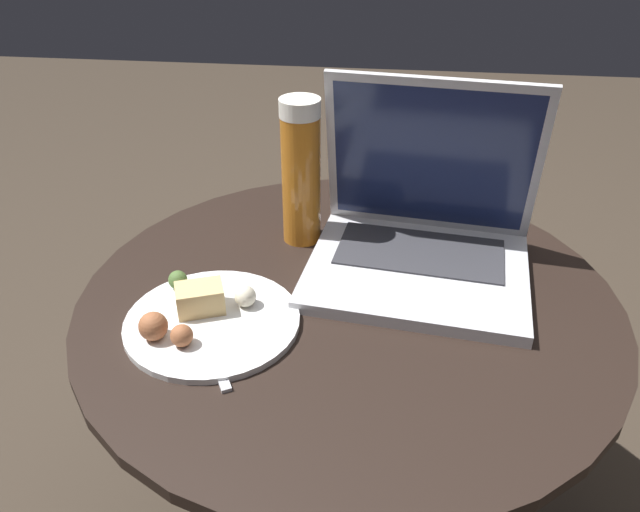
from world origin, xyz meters
TOP-DOWN VIEW (x-y plane):
  - table at (0.00, 0.00)m, footprint 0.75×0.75m
  - napkin at (-0.15, -0.08)m, footprint 0.17×0.14m
  - laptop at (0.10, 0.09)m, footprint 0.34×0.29m
  - beer_glass at (-0.09, 0.14)m, footprint 0.06×0.06m
  - snack_plate at (-0.18, -0.09)m, footprint 0.23×0.23m
  - fork at (-0.17, -0.11)m, footprint 0.11×0.18m

SIDE VIEW (x-z plane):
  - table at x=0.00m, z-range 0.14..0.65m
  - napkin at x=-0.15m, z-range 0.51..0.51m
  - fork at x=-0.17m, z-range 0.51..0.51m
  - snack_plate at x=-0.18m, z-range 0.50..0.54m
  - laptop at x=0.10m, z-range 0.43..0.70m
  - beer_glass at x=-0.09m, z-range 0.51..0.74m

